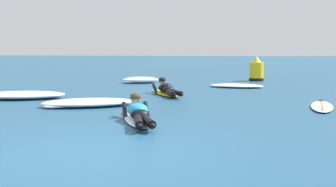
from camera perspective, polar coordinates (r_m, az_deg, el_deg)
ground_plane at (r=16.11m, az=0.97°, el=0.74°), size 120.00×120.00×0.00m
surfer_near at (r=8.74m, az=-3.68°, el=-2.56°), size 1.12×2.54×0.54m
surfer_far at (r=13.61m, az=-0.20°, el=0.43°), size 1.28×2.39×0.54m
drifting_surfboard at (r=11.32m, az=18.51°, el=-1.50°), size 0.85×2.21×0.16m
whitewater_front at (r=18.13m, az=-3.44°, el=1.66°), size 1.65×1.27×0.25m
whitewater_mid_left at (r=16.34m, az=8.49°, el=0.96°), size 2.03×1.33×0.12m
whitewater_mid_right at (r=13.21m, az=-17.64°, el=-0.21°), size 2.56×1.77×0.20m
whitewater_back at (r=11.15m, az=-9.84°, el=-1.12°), size 2.44×1.82×0.18m
channel_marker_buoy at (r=19.63m, az=10.89°, el=2.72°), size 0.61×0.61×1.02m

